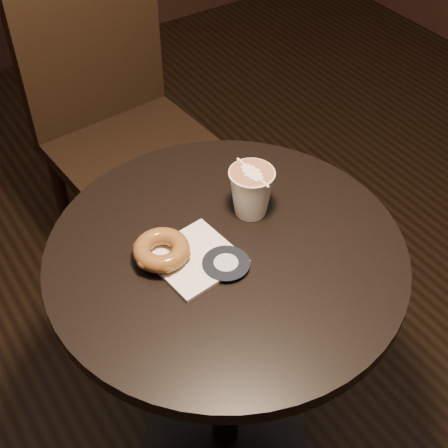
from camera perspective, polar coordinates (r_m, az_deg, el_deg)
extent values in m
plane|color=black|center=(1.82, 0.13, -18.83)|extent=(4.50, 4.50, 0.00)
cylinder|color=black|center=(1.21, 0.19, -2.80)|extent=(0.70, 0.70, 0.03)
cylinder|color=black|center=(1.50, 0.16, -12.38)|extent=(0.07, 0.07, 0.70)
cylinder|color=black|center=(1.81, 0.13, -18.69)|extent=(0.44, 0.44, 0.02)
cube|color=black|center=(1.86, -8.09, 6.45)|extent=(0.47, 0.47, 0.04)
cube|color=black|center=(1.85, -12.44, 17.22)|extent=(0.44, 0.07, 0.59)
cylinder|color=black|center=(1.85, -9.26, -4.66)|extent=(0.04, 0.04, 0.49)
cylinder|color=black|center=(1.98, 0.02, 0.21)|extent=(0.04, 0.04, 0.49)
cylinder|color=black|center=(2.10, -14.42, 1.55)|extent=(0.04, 0.04, 0.49)
cylinder|color=black|center=(2.21, -5.86, 5.55)|extent=(0.04, 0.04, 0.49)
cube|color=white|center=(1.18, -2.68, -3.16)|extent=(0.16, 0.16, 0.01)
torus|color=brown|center=(1.17, -5.74, -2.37)|extent=(0.11, 0.11, 0.03)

